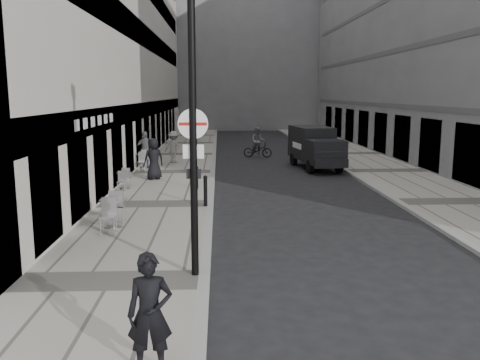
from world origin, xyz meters
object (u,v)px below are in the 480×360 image
object	(u,v)px
sign_post	(194,167)
lamppost	(193,117)
panel_van	(315,145)
walking_man	(150,314)
cyclist	(258,146)

from	to	relation	value
sign_post	lamppost	distance (m)	1.05
sign_post	panel_van	size ratio (longest dim) A/B	0.75
walking_man	panel_van	size ratio (longest dim) A/B	0.35
sign_post	panel_van	bearing A→B (deg)	72.29
lamppost	panel_van	size ratio (longest dim) A/B	1.24
sign_post	lamppost	size ratio (longest dim) A/B	0.60
walking_man	sign_post	distance (m)	4.26
sign_post	cyclist	bearing A→B (deg)	83.45
lamppost	cyclist	world-z (taller)	lamppost
panel_van	cyclist	distance (m)	5.73
walking_man	panel_van	xyz separation A→B (m)	(6.18, 20.54, 0.27)
panel_van	cyclist	world-z (taller)	panel_van
sign_post	panel_van	xyz separation A→B (m)	(5.74, 16.58, -1.24)
sign_post	lamppost	world-z (taller)	lamppost
cyclist	walking_man	bearing A→B (deg)	-86.95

